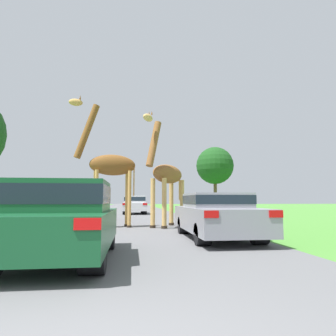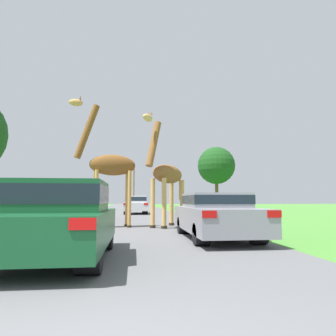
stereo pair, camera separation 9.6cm
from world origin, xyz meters
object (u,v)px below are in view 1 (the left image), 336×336
Objects in this scene: giraffe_companion at (109,165)px; car_queue_left at (83,208)px; tree_left_edge at (215,166)px; car_queue_right at (135,204)px; car_lead_maroon at (60,218)px; car_far_ahead at (216,214)px; giraffe_near_road at (166,176)px.

car_queue_left is (-1.73, 4.68, -1.96)m from giraffe_companion.
tree_left_edge reaches higher than giraffe_companion.
giraffe_companion is 1.20× the size of car_queue_right.
giraffe_companion is at bearing -95.69° from car_queue_right.
giraffe_companion is 0.77× the size of tree_left_edge.
car_lead_maroon is at bearing -111.70° from tree_left_edge.
car_queue_left is at bearing -111.14° from car_queue_right.
car_far_ahead reaches higher than car_queue_left.
giraffe_near_road is at bearing -111.29° from tree_left_edge.
giraffe_near_road reaches higher than car_far_ahead.
car_lead_maroon is (-0.37, -6.75, -1.83)m from giraffe_companion.
giraffe_near_road is 21.93m from tree_left_edge.
giraffe_near_road is at bearing -48.94° from car_queue_left.
tree_left_edge reaches higher than car_lead_maroon.
car_queue_right is 1.09× the size of car_queue_left.
car_far_ahead is (1.07, -3.80, -1.44)m from giraffe_near_road.
giraffe_companion is 5.36m from car_queue_left.
car_queue_right reaches higher than car_far_ahead.
giraffe_companion is 1.31× the size of car_queue_left.
car_lead_maroon is (-2.81, -6.64, -1.37)m from giraffe_near_road.
car_queue_left is at bearing 121.40° from car_far_ahead.
tree_left_edge is at bearing 40.63° from car_queue_right.
giraffe_near_road is 1.12× the size of car_queue_left.
car_queue_right is at bearing -45.56° from giraffe_near_road.
car_lead_maroon is at bearing 164.55° from giraffe_companion.
giraffe_companion is 1.20× the size of car_far_ahead.
giraffe_near_road is 7.33m from car_lead_maroon.
giraffe_near_road reaches higher than car_queue_left.
tree_left_edge is at bearing -39.44° from giraffe_companion.
car_queue_right is at bearing 85.20° from car_lead_maroon.
giraffe_companion reaches higher than giraffe_near_road.
car_far_ahead is (3.88, 2.83, -0.08)m from car_lead_maroon.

